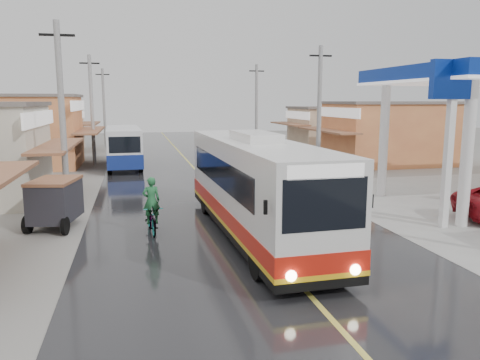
{
  "coord_description": "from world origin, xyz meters",
  "views": [
    {
      "loc": [
        -4.08,
        -12.01,
        4.75
      ],
      "look_at": [
        -0.04,
        5.81,
        1.64
      ],
      "focal_mm": 35.0,
      "sensor_mm": 36.0,
      "label": 1
    }
  ],
  "objects_px": {
    "coach_bus": "(254,186)",
    "second_bus": "(123,146)",
    "tricycle_far": "(13,185)",
    "tyre_stack": "(48,218)",
    "tricycle_near": "(55,200)",
    "cyclist": "(152,215)"
  },
  "relations": [
    {
      "from": "cyclist",
      "to": "tyre_stack",
      "type": "distance_m",
      "value": 4.56
    },
    {
      "from": "coach_bus",
      "to": "tyre_stack",
      "type": "height_order",
      "value": "coach_bus"
    },
    {
      "from": "second_bus",
      "to": "tyre_stack",
      "type": "xyz_separation_m",
      "value": [
        -2.63,
        -15.5,
        -1.31
      ]
    },
    {
      "from": "tyre_stack",
      "to": "cyclist",
      "type": "bearing_deg",
      "value": -30.42
    },
    {
      "from": "cyclist",
      "to": "tricycle_far",
      "type": "relative_size",
      "value": 0.88
    },
    {
      "from": "tricycle_near",
      "to": "tyre_stack",
      "type": "xyz_separation_m",
      "value": [
        -0.41,
        0.77,
        -0.85
      ]
    },
    {
      "from": "coach_bus",
      "to": "cyclist",
      "type": "bearing_deg",
      "value": 161.72
    },
    {
      "from": "coach_bus",
      "to": "second_bus",
      "type": "xyz_separation_m",
      "value": [
        -4.84,
        18.85,
        -0.24
      ]
    },
    {
      "from": "second_bus",
      "to": "coach_bus",
      "type": "bearing_deg",
      "value": -78.02
    },
    {
      "from": "coach_bus",
      "to": "tyre_stack",
      "type": "bearing_deg",
      "value": 154.06
    },
    {
      "from": "cyclist",
      "to": "tricycle_far",
      "type": "height_order",
      "value": "cyclist"
    },
    {
      "from": "cyclist",
      "to": "coach_bus",
      "type": "bearing_deg",
      "value": -21.9
    },
    {
      "from": "tricycle_near",
      "to": "tricycle_far",
      "type": "height_order",
      "value": "tricycle_near"
    },
    {
      "from": "tricycle_near",
      "to": "tyre_stack",
      "type": "bearing_deg",
      "value": 129.13
    },
    {
      "from": "second_bus",
      "to": "tyre_stack",
      "type": "distance_m",
      "value": 15.77
    },
    {
      "from": "cyclist",
      "to": "tricycle_near",
      "type": "height_order",
      "value": "cyclist"
    },
    {
      "from": "tricycle_far",
      "to": "tyre_stack",
      "type": "distance_m",
      "value": 4.16
    },
    {
      "from": "tricycle_near",
      "to": "cyclist",
      "type": "bearing_deg",
      "value": -12.05
    },
    {
      "from": "coach_bus",
      "to": "second_bus",
      "type": "bearing_deg",
      "value": 102.63
    },
    {
      "from": "tricycle_near",
      "to": "tricycle_far",
      "type": "bearing_deg",
      "value": 130.77
    },
    {
      "from": "tricycle_far",
      "to": "second_bus",
      "type": "bearing_deg",
      "value": 73.56
    },
    {
      "from": "second_bus",
      "to": "cyclist",
      "type": "distance_m",
      "value": 17.86
    }
  ]
}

